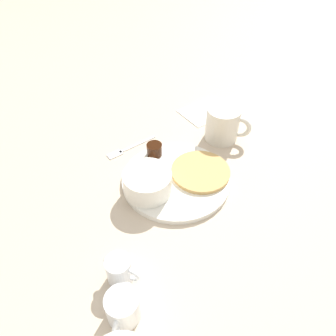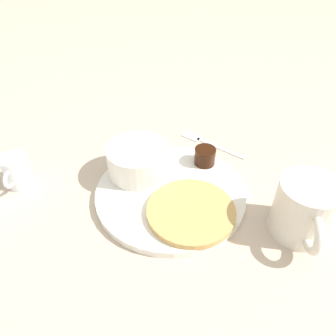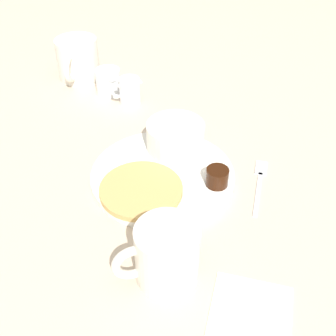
{
  "view_description": "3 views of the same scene",
  "coord_description": "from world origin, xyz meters",
  "px_view_note": "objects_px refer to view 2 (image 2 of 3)",
  "views": [
    {
      "loc": [
        0.35,
        0.37,
        0.53
      ],
      "look_at": [
        0.02,
        -0.0,
        0.05
      ],
      "focal_mm": 35.0,
      "sensor_mm": 36.0,
      "label": 1
    },
    {
      "loc": [
        -0.2,
        0.32,
        0.38
      ],
      "look_at": [
        0.01,
        -0.0,
        0.05
      ],
      "focal_mm": 35.0,
      "sensor_mm": 36.0,
      "label": 2
    },
    {
      "loc": [
        -0.52,
        -0.09,
        0.47
      ],
      "look_at": [
        -0.01,
        -0.01,
        0.03
      ],
      "focal_mm": 45.0,
      "sensor_mm": 36.0,
      "label": 3
    }
  ],
  "objects_px": {
    "plate": "(171,193)",
    "fork": "(206,142)",
    "creamer_pitcher_near": "(17,171)",
    "coffee_mug": "(304,210)",
    "bowl": "(138,159)"
  },
  "relations": [
    {
      "from": "plate",
      "to": "fork",
      "type": "height_order",
      "value": "plate"
    },
    {
      "from": "plate",
      "to": "bowl",
      "type": "relative_size",
      "value": 2.36
    },
    {
      "from": "plate",
      "to": "fork",
      "type": "relative_size",
      "value": 1.75
    },
    {
      "from": "plate",
      "to": "coffee_mug",
      "type": "relative_size",
      "value": 2.21
    },
    {
      "from": "coffee_mug",
      "to": "fork",
      "type": "xyz_separation_m",
      "value": [
        0.21,
        -0.12,
        -0.04
      ]
    },
    {
      "from": "plate",
      "to": "bowl",
      "type": "xyz_separation_m",
      "value": [
        0.07,
        -0.01,
        0.03
      ]
    },
    {
      "from": "plate",
      "to": "coffee_mug",
      "type": "height_order",
      "value": "coffee_mug"
    },
    {
      "from": "plate",
      "to": "fork",
      "type": "distance_m",
      "value": 0.16
    },
    {
      "from": "plate",
      "to": "creamer_pitcher_near",
      "type": "distance_m",
      "value": 0.25
    },
    {
      "from": "coffee_mug",
      "to": "plate",
      "type": "bearing_deg",
      "value": 10.7
    },
    {
      "from": "coffee_mug",
      "to": "bowl",
      "type": "bearing_deg",
      "value": 5.55
    },
    {
      "from": "fork",
      "to": "coffee_mug",
      "type": "bearing_deg",
      "value": 149.47
    },
    {
      "from": "plate",
      "to": "coffee_mug",
      "type": "distance_m",
      "value": 0.2
    },
    {
      "from": "creamer_pitcher_near",
      "to": "bowl",
      "type": "bearing_deg",
      "value": -142.68
    },
    {
      "from": "bowl",
      "to": "creamer_pitcher_near",
      "type": "distance_m",
      "value": 0.2
    }
  ]
}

